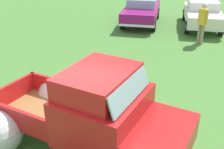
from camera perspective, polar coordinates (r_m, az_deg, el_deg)
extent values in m
plane|color=#477A33|center=(6.12, -7.06, -14.62)|extent=(80.00, 80.00, 0.00)
cylinder|color=black|center=(5.97, 9.46, -11.31)|extent=(0.78, 0.31, 0.76)
cylinder|color=silver|center=(5.97, 9.46, -11.31)|extent=(0.37, 0.27, 0.34)
cylinder|color=black|center=(7.17, -12.09, -4.77)|extent=(0.78, 0.31, 0.76)
cylinder|color=silver|center=(7.17, -12.09, -4.77)|extent=(0.37, 0.27, 0.34)
cylinder|color=black|center=(6.20, -22.56, -11.64)|extent=(0.78, 0.31, 0.76)
cylinder|color=silver|center=(6.20, -22.56, -11.64)|extent=(0.37, 0.27, 0.34)
sphere|color=silver|center=(7.17, -11.87, -4.18)|extent=(1.07, 1.07, 0.96)
sphere|color=silver|center=(6.14, -23.01, -11.42)|extent=(1.07, 1.07, 0.96)
cube|color=olive|center=(6.31, -14.46, -7.84)|extent=(2.22, 1.78, 0.04)
cube|color=red|center=(6.66, -10.50, -3.26)|extent=(2.04, 0.33, 0.50)
cube|color=red|center=(5.78, -19.56, -9.24)|extent=(2.04, 0.33, 0.50)
cube|color=red|center=(5.64, -7.18, -8.73)|extent=(0.27, 1.54, 0.50)
cube|color=red|center=(6.84, -20.81, -3.78)|extent=(0.27, 1.54, 0.50)
cube|color=red|center=(5.23, -1.73, -8.56)|extent=(1.65, 1.87, 0.95)
cube|color=red|center=(4.92, -2.85, -1.46)|extent=(1.33, 1.67, 0.45)
cube|color=#8CADB7|center=(4.66, 3.97, -3.39)|extent=(0.33, 1.47, 0.38)
cube|color=red|center=(5.00, 9.06, -13.59)|extent=(1.44, 1.76, 0.55)
sphere|color=silver|center=(5.97, 9.59, -10.85)|extent=(1.03, 1.03, 0.92)
cube|color=silver|center=(7.20, -22.06, -5.33)|extent=(0.36, 1.98, 0.14)
sphere|color=red|center=(7.53, -17.62, -1.65)|extent=(0.12, 0.12, 0.11)
cylinder|color=black|center=(14.26, 9.03, 10.52)|extent=(0.30, 0.68, 0.66)
cylinder|color=silver|center=(14.26, 9.03, 10.52)|extent=(0.26, 0.33, 0.30)
cylinder|color=black|center=(14.45, 2.29, 11.00)|extent=(0.30, 0.68, 0.66)
cylinder|color=silver|center=(14.45, 2.29, 11.00)|extent=(0.26, 0.33, 0.30)
cylinder|color=black|center=(17.10, 9.79, 12.93)|extent=(0.30, 0.68, 0.66)
cylinder|color=silver|center=(17.10, 9.79, 12.93)|extent=(0.26, 0.33, 0.30)
cylinder|color=black|center=(17.26, 4.10, 13.34)|extent=(0.30, 0.68, 0.66)
cylinder|color=silver|center=(17.26, 4.10, 13.34)|extent=(0.26, 0.33, 0.30)
cube|color=#8C1466|center=(15.66, 6.41, 13.41)|extent=(2.48, 4.79, 0.55)
cube|color=#8CADB7|center=(15.74, 6.58, 15.32)|extent=(1.83, 2.14, 0.45)
cube|color=silver|center=(17.90, 7.24, 14.03)|extent=(1.85, 0.39, 0.12)
cube|color=silver|center=(13.55, 5.22, 10.47)|extent=(1.85, 0.39, 0.12)
cylinder|color=black|center=(14.41, 22.49, 9.07)|extent=(0.31, 0.69, 0.66)
cylinder|color=silver|center=(14.41, 22.49, 9.07)|extent=(0.26, 0.33, 0.30)
cylinder|color=black|center=(14.18, 15.91, 9.79)|extent=(0.31, 0.69, 0.66)
cylinder|color=silver|center=(14.18, 15.91, 9.79)|extent=(0.26, 0.33, 0.30)
cylinder|color=black|center=(17.13, 20.96, 11.67)|extent=(0.31, 0.69, 0.66)
cylinder|color=silver|center=(17.13, 20.96, 11.67)|extent=(0.26, 0.33, 0.30)
cylinder|color=black|center=(16.93, 15.38, 12.28)|extent=(0.31, 0.69, 0.66)
cylinder|color=silver|center=(16.93, 15.38, 12.28)|extent=(0.26, 0.33, 0.30)
cube|color=silver|center=(15.56, 18.86, 12.16)|extent=(2.52, 4.68, 0.55)
cube|color=silver|center=(15.63, 19.05, 14.08)|extent=(1.83, 2.10, 0.45)
cube|color=silver|center=(17.72, 18.01, 12.91)|extent=(1.81, 0.42, 0.12)
cube|color=silver|center=(13.52, 19.65, 9.07)|extent=(1.81, 0.42, 0.12)
cylinder|color=gray|center=(12.74, 18.28, 8.32)|extent=(0.21, 0.21, 0.90)
cylinder|color=gray|center=(12.64, 18.84, 8.11)|extent=(0.21, 0.21, 0.90)
cylinder|color=gold|center=(12.50, 19.06, 11.64)|extent=(0.48, 0.48, 0.67)
cylinder|color=gold|center=(12.64, 18.34, 12.03)|extent=(0.13, 0.13, 0.64)
cylinder|color=gold|center=(12.35, 19.83, 11.53)|extent=(0.13, 0.13, 0.64)
sphere|color=beige|center=(12.40, 19.38, 13.81)|extent=(0.34, 0.34, 0.24)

